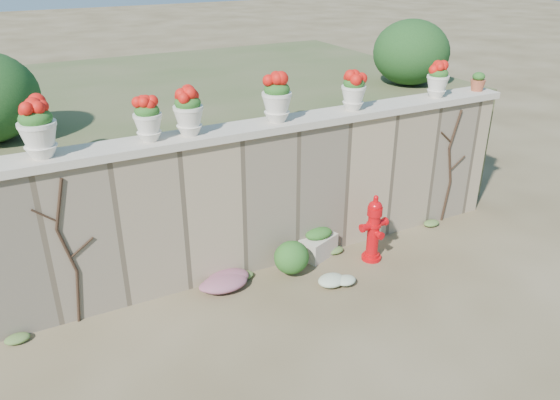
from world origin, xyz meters
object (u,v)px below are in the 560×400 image
terracotta_pot (478,82)px  urn_pot_0 (38,129)px  planter_box (318,243)px  fire_hydrant (374,228)px

terracotta_pot → urn_pot_0: bearing=-180.0°
planter_box → urn_pot_0: urn_pot_0 is taller
planter_box → terracotta_pot: bearing=-16.6°
fire_hydrant → terracotta_pot: bearing=12.8°
terracotta_pot → fire_hydrant: bearing=-163.9°
fire_hydrant → planter_box: 0.84m
planter_box → terracotta_pot: (3.06, 0.25, 2.02)m
planter_box → terracotta_pot: terracotta_pot is taller
fire_hydrant → terracotta_pot: 3.04m
fire_hydrant → terracotta_pot: (2.41, 0.69, 1.71)m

